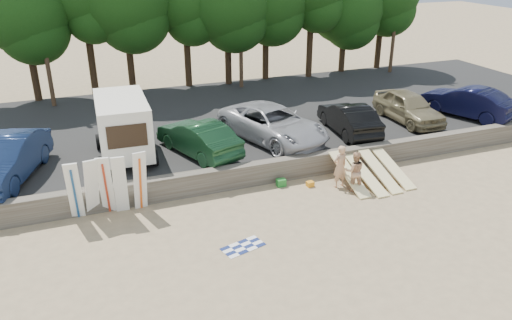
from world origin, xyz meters
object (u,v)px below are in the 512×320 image
object	(u,v)px
car_5	(467,102)
car_4	(408,107)
beachgoer_a	(340,166)
car_1	(198,138)
car_3	(349,118)
box_trailer	(123,125)
cooler	(281,183)
car_2	(273,124)
car_0	(6,159)
beachgoer_b	(354,171)

from	to	relation	value
car_5	car_4	bearing A→B (deg)	-29.86
beachgoer_a	car_4	bearing A→B (deg)	-155.61
car_1	car_3	size ratio (longest dim) A/B	1.03
box_trailer	cooler	size ratio (longest dim) A/B	11.65
cooler	beachgoer_a	bearing A→B (deg)	-21.57
car_1	car_2	xyz separation A→B (m)	(3.89, 0.39, 0.05)
beachgoer_a	cooler	world-z (taller)	beachgoer_a
car_3	car_5	bearing A→B (deg)	-174.60
box_trailer	car_4	distance (m)	15.17
beachgoer_a	car_5	bearing A→B (deg)	-167.95
car_2	car_4	bearing A→B (deg)	-18.87
car_2	beachgoer_a	xyz separation A→B (m)	(1.22, -4.52, -0.60)
car_0	beachgoer_a	size ratio (longest dim) A/B	2.86
car_1	car_5	bearing A→B (deg)	160.11
car_5	beachgoer_a	distance (m)	11.21
car_0	cooler	xyz separation A→B (m)	(10.86, -3.35, -1.44)
car_5	cooler	world-z (taller)	car_5
car_2	beachgoer_b	size ratio (longest dim) A/B	3.50
car_3	car_4	distance (m)	4.00
car_2	beachgoer_a	bearing A→B (deg)	-93.88
car_0	car_4	size ratio (longest dim) A/B	1.13
car_3	cooler	world-z (taller)	car_3
car_3	car_4	bearing A→B (deg)	-168.22
car_1	box_trailer	bearing A→B (deg)	-34.55
car_3	car_0	bearing A→B (deg)	5.19
car_0	car_1	world-z (taller)	car_0
car_3	beachgoer_a	distance (m)	5.03
car_4	car_1	bearing A→B (deg)	-176.76
box_trailer	car_1	distance (m)	3.41
beachgoer_a	cooler	bearing A→B (deg)	-31.27
car_1	car_5	world-z (taller)	car_5
car_4	beachgoer_b	size ratio (longest dim) A/B	2.75
car_5	car_3	bearing A→B (deg)	-22.83
car_1	beachgoer_b	distance (m)	7.24
beachgoer_b	car_5	bearing A→B (deg)	-133.95
box_trailer	car_1	xyz separation A→B (m)	(3.22, -0.85, -0.75)
car_0	car_3	distance (m)	16.02
car_5	beachgoer_b	distance (m)	11.00
car_2	cooler	xyz separation A→B (m)	(-1.09, -3.58, -1.39)
beachgoer_b	car_1	bearing A→B (deg)	-18.16
car_2	cooler	distance (m)	3.99
box_trailer	car_0	bearing A→B (deg)	-169.77
car_3	cooler	size ratio (longest dim) A/B	12.40
car_0	beachgoer_a	world-z (taller)	car_0
car_1	car_4	bearing A→B (deg)	162.31
car_2	car_4	world-z (taller)	car_2
car_1	car_4	world-z (taller)	car_4
box_trailer	car_5	xyz separation A→B (m)	(18.76, -0.91, -0.70)
car_2	beachgoer_b	bearing A→B (deg)	-90.68
beachgoer_a	beachgoer_b	xyz separation A→B (m)	(0.43, -0.48, -0.08)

